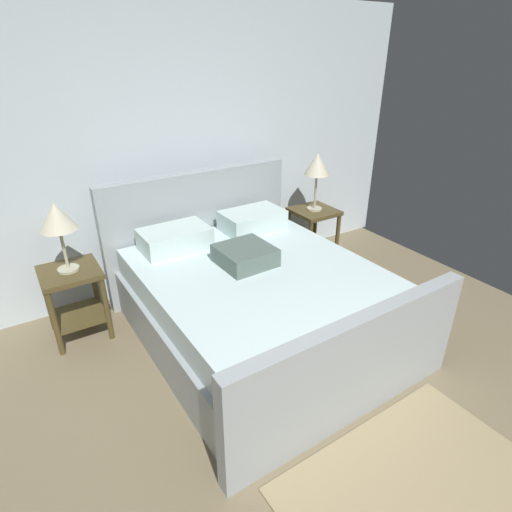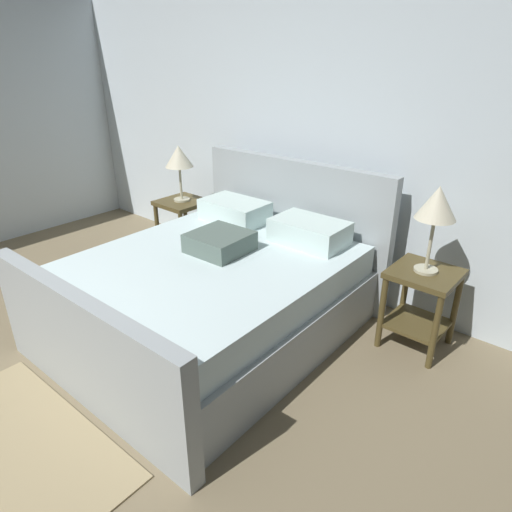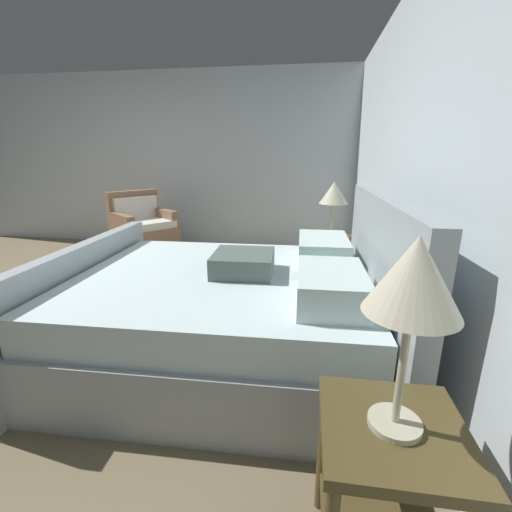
{
  "view_description": "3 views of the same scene",
  "coord_description": "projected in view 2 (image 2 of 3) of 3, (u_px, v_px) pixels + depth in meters",
  "views": [
    {
      "loc": [
        -1.15,
        -0.44,
        2.13
      ],
      "look_at": [
        0.39,
        2.02,
        0.67
      ],
      "focal_mm": 29.04,
      "sensor_mm": 36.0,
      "label": 1
    },
    {
      "loc": [
        2.5,
        -0.08,
        1.98
      ],
      "look_at": [
        0.46,
        2.27,
        0.55
      ],
      "focal_mm": 31.62,
      "sensor_mm": 36.0,
      "label": 2
    },
    {
      "loc": [
        2.5,
        2.46,
        1.4
      ],
      "look_at": [
        0.22,
        2.12,
        0.72
      ],
      "focal_mm": 24.27,
      "sensor_mm": 36.0,
      "label": 3
    }
  ],
  "objects": [
    {
      "name": "table_lamp_left",
      "position": [
        179.0,
        158.0,
        4.33
      ],
      "size": [
        0.27,
        0.27,
        0.55
      ],
      "color": "#B7B293",
      "rests_on": "nightstand_left"
    },
    {
      "name": "bed",
      "position": [
        216.0,
        289.0,
        3.36
      ],
      "size": [
        1.87,
        2.19,
        1.15
      ],
      "color": "#9DA6A9",
      "rests_on": "ground"
    },
    {
      "name": "nightstand_left",
      "position": [
        183.0,
        219.0,
        4.59
      ],
      "size": [
        0.44,
        0.44,
        0.6
      ],
      "color": "#4D4020",
      "rests_on": "ground"
    },
    {
      "name": "wall_back",
      "position": [
        284.0,
        135.0,
        4.03
      ],
      "size": [
        5.62,
        0.12,
        2.57
      ],
      "primitive_type": "cube",
      "color": "silver",
      "rests_on": "ground"
    },
    {
      "name": "nightstand_right",
      "position": [
        421.0,
        296.0,
        3.16
      ],
      "size": [
        0.44,
        0.44,
        0.6
      ],
      "color": "#4D4020",
      "rests_on": "ground"
    },
    {
      "name": "table_lamp_right",
      "position": [
        437.0,
        206.0,
        2.88
      ],
      "size": [
        0.26,
        0.26,
        0.6
      ],
      "color": "#B7B293",
      "rests_on": "nightstand_right"
    }
  ]
}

